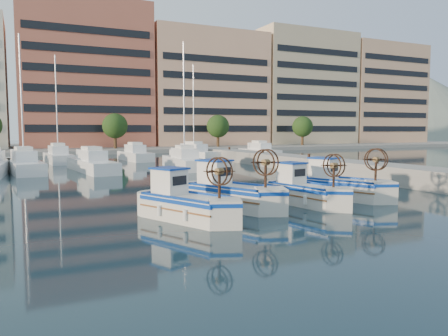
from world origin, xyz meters
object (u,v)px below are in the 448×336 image
(fishing_boat_a, at_px, (186,202))
(fishing_boat_d, at_px, (341,185))
(fishing_boat_b, at_px, (231,192))
(fishing_boat_c, at_px, (305,190))

(fishing_boat_a, xyz_separation_m, fishing_boat_d, (9.10, 1.70, 0.03))
(fishing_boat_b, bearing_deg, fishing_boat_a, -174.56)
(fishing_boat_b, bearing_deg, fishing_boat_d, -22.58)
(fishing_boat_a, height_order, fishing_boat_c, fishing_boat_a)
(fishing_boat_b, height_order, fishing_boat_c, fishing_boat_b)
(fishing_boat_a, height_order, fishing_boat_d, fishing_boat_d)
(fishing_boat_a, distance_m, fishing_boat_c, 6.42)
(fishing_boat_a, relative_size, fishing_boat_b, 0.93)
(fishing_boat_b, xyz_separation_m, fishing_boat_c, (3.61, -0.58, -0.07))
(fishing_boat_c, distance_m, fishing_boat_d, 2.84)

